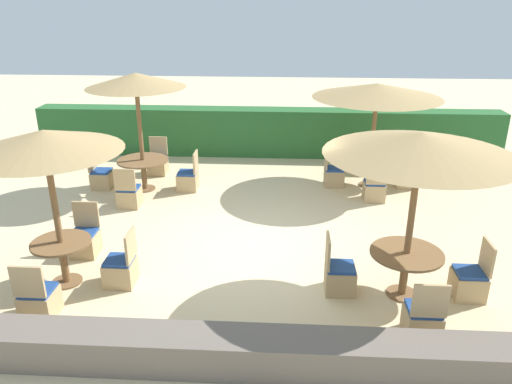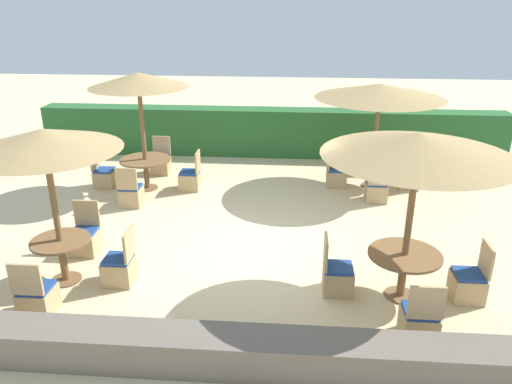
% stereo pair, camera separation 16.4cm
% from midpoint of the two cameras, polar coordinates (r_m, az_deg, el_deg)
% --- Properties ---
extents(ground_plane, '(40.00, 40.00, 0.00)m').
position_cam_midpoint_polar(ground_plane, '(9.11, -0.75, -6.68)').
color(ground_plane, beige).
extents(hedge_row, '(13.00, 0.70, 1.33)m').
position_cam_midpoint_polar(hedge_row, '(14.26, 0.93, 6.86)').
color(hedge_row, '#28602D').
rests_on(hedge_row, ground_plane).
extents(stone_border, '(10.00, 0.56, 0.49)m').
position_cam_midpoint_polar(stone_border, '(6.43, -2.84, -17.83)').
color(stone_border, '#6B6056').
rests_on(stone_border, ground_plane).
extents(parasol_back_right, '(2.93, 2.93, 2.46)m').
position_cam_midpoint_polar(parasol_back_right, '(11.77, 13.29, 11.19)').
color(parasol_back_right, brown).
rests_on(parasol_back_right, ground_plane).
extents(round_table_back_right, '(0.91, 0.91, 0.73)m').
position_cam_midpoint_polar(round_table_back_right, '(12.20, 12.59, 3.12)').
color(round_table_back_right, brown).
rests_on(round_table_back_right, ground_plane).
extents(patio_chair_back_right_north, '(0.46, 0.46, 0.93)m').
position_cam_midpoint_polar(patio_chair_back_right_north, '(13.20, 12.00, 3.32)').
color(patio_chair_back_right_north, tan).
rests_on(patio_chair_back_right_north, ground_plane).
extents(patio_chair_back_right_west, '(0.46, 0.46, 0.93)m').
position_cam_midpoint_polar(patio_chair_back_right_west, '(12.14, 8.45, 1.93)').
color(patio_chair_back_right_west, tan).
rests_on(patio_chair_back_right_west, ground_plane).
extents(patio_chair_back_right_south, '(0.46, 0.46, 0.93)m').
position_cam_midpoint_polar(patio_chair_back_right_south, '(11.43, 12.95, 0.31)').
color(patio_chair_back_right_south, tan).
rests_on(patio_chair_back_right_south, ground_plane).
extents(patio_chair_back_right_east, '(0.46, 0.46, 0.93)m').
position_cam_midpoint_polar(patio_chair_back_right_east, '(12.42, 16.43, 1.71)').
color(patio_chair_back_right_east, tan).
rests_on(patio_chair_back_right_east, ground_plane).
extents(parasol_front_right, '(2.68, 2.68, 2.59)m').
position_cam_midpoint_polar(parasol_front_right, '(7.19, 17.68, 5.20)').
color(parasol_front_right, brown).
rests_on(parasol_front_right, ground_plane).
extents(round_table_front_right, '(1.09, 1.09, 0.74)m').
position_cam_midpoint_polar(round_table_front_right, '(7.88, 16.17, -7.61)').
color(round_table_front_right, brown).
rests_on(round_table_front_right, ground_plane).
extents(patio_chair_front_right_south, '(0.46, 0.46, 0.93)m').
position_cam_midpoint_polar(patio_chair_front_right_south, '(7.23, 17.87, -13.75)').
color(patio_chair_front_right_south, tan).
rests_on(patio_chair_front_right_south, ground_plane).
extents(patio_chair_front_right_west, '(0.46, 0.46, 0.93)m').
position_cam_midpoint_polar(patio_chair_front_right_west, '(7.93, 8.87, -9.45)').
color(patio_chair_front_right_west, tan).
rests_on(patio_chair_front_right_west, ground_plane).
extents(patio_chair_front_right_east, '(0.46, 0.46, 0.93)m').
position_cam_midpoint_polar(patio_chair_front_right_east, '(8.33, 22.70, -9.42)').
color(patio_chair_front_right_east, tan).
rests_on(patio_chair_front_right_east, ground_plane).
extents(parasol_back_left, '(2.20, 2.20, 2.73)m').
position_cam_midpoint_polar(parasol_back_left, '(11.50, -13.99, 12.21)').
color(parasol_back_left, brown).
rests_on(parasol_back_left, ground_plane).
extents(round_table_back_left, '(1.18, 1.18, 0.74)m').
position_cam_midpoint_polar(round_table_back_left, '(11.96, -13.15, 3.00)').
color(round_table_back_left, brown).
rests_on(round_table_back_left, ground_plane).
extents(patio_chair_back_left_south, '(0.46, 0.46, 0.93)m').
position_cam_midpoint_polar(patio_chair_back_left_south, '(11.17, -14.72, -0.36)').
color(patio_chair_back_left_south, tan).
rests_on(patio_chair_back_left_south, ground_plane).
extents(patio_chair_back_left_north, '(0.46, 0.46, 0.93)m').
position_cam_midpoint_polar(patio_chair_back_left_north, '(13.07, -11.52, 3.17)').
color(patio_chair_back_left_north, tan).
rests_on(patio_chair_back_left_north, ground_plane).
extents(patio_chair_back_left_east, '(0.46, 0.46, 0.93)m').
position_cam_midpoint_polar(patio_chair_back_left_east, '(11.86, -8.13, 1.46)').
color(patio_chair_back_left_east, tan).
rests_on(patio_chair_back_left_east, ground_plane).
extents(patio_chair_back_left_west, '(0.46, 0.46, 0.93)m').
position_cam_midpoint_polar(patio_chair_back_left_west, '(12.43, -17.61, 1.59)').
color(patio_chair_back_left_west, tan).
rests_on(patio_chair_back_left_west, ground_plane).
extents(parasol_front_left, '(2.25, 2.25, 2.53)m').
position_cam_midpoint_polar(parasol_front_left, '(7.86, -23.59, 5.28)').
color(parasol_front_left, brown).
rests_on(parasol_front_left, ground_plane).
extents(round_table_front_left, '(0.92, 0.92, 0.73)m').
position_cam_midpoint_polar(round_table_front_left, '(8.50, -21.78, -6.41)').
color(round_table_front_left, brown).
rests_on(round_table_front_left, ground_plane).
extents(patio_chair_front_left_south, '(0.46, 0.46, 0.93)m').
position_cam_midpoint_polar(patio_chair_front_left_south, '(7.94, -24.11, -11.27)').
color(patio_chair_front_left_south, tan).
rests_on(patio_chair_front_left_south, ground_plane).
extents(patio_chair_front_left_north, '(0.46, 0.46, 0.93)m').
position_cam_midpoint_polar(patio_chair_front_left_north, '(9.40, -19.44, -5.26)').
color(patio_chair_front_left_north, tan).
rests_on(patio_chair_front_left_north, ground_plane).
extents(patio_chair_front_left_east, '(0.46, 0.46, 0.93)m').
position_cam_midpoint_polar(patio_chair_front_left_east, '(8.32, -15.70, -8.48)').
color(patio_chair_front_left_east, tan).
rests_on(patio_chair_front_left_east, ground_plane).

